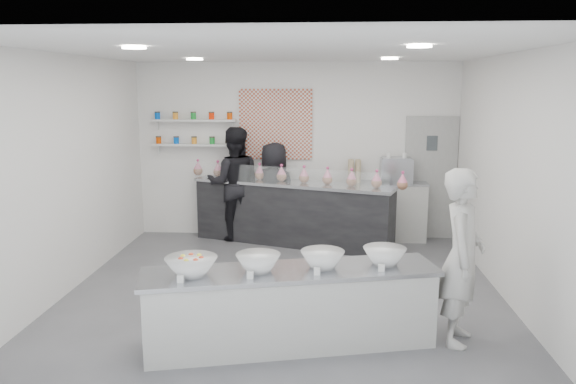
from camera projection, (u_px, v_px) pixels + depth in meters
The scene contains 26 objects.
floor at pixel (283, 297), 7.02m from camera, with size 6.00×6.00×0.00m, color #515156.
ceiling at pixel (282, 51), 6.45m from camera, with size 6.00×6.00×0.00m, color white.
back_wall at pixel (296, 151), 9.68m from camera, with size 5.50×5.50×0.00m, color white.
left_wall at pixel (61, 177), 6.92m from camera, with size 6.00×6.00×0.00m, color white.
right_wall at pixel (517, 182), 6.55m from camera, with size 6.00×6.00×0.00m, color white.
back_door at pixel (430, 178), 9.58m from camera, with size 0.88×0.04×2.10m, color #989996.
pattern_panel at pixel (276, 124), 9.59m from camera, with size 1.25×0.03×1.20m, color #A53E22.
jar_shelf_lower at pixel (195, 145), 9.68m from camera, with size 1.45×0.22×0.04m, color silver.
jar_shelf_upper at pixel (194, 120), 9.60m from camera, with size 1.45×0.22×0.04m, color silver.
preserve_jars at pixel (194, 129), 9.60m from camera, with size 1.45×0.10×0.56m, color #DF4300, non-canonical shape.
downlight_0 at pixel (134, 48), 5.57m from camera, with size 0.24×0.24×0.02m, color white.
downlight_1 at pixel (419, 46), 5.38m from camera, with size 0.24×0.24×0.02m, color white.
downlight_2 at pixel (195, 59), 8.12m from camera, with size 0.24×0.24×0.02m, color white.
downlight_3 at pixel (390, 59), 7.93m from camera, with size 0.24×0.24×0.02m, color white.
prep_counter at pixel (291, 308), 5.66m from camera, with size 2.96×0.67×0.81m, color beige.
back_bar at pixel (293, 213), 9.30m from camera, with size 3.38×0.62×1.05m, color black.
sneeze_guard at pixel (286, 176), 8.91m from camera, with size 3.33×0.01×0.29m, color white.
espresso_ledge at pixel (386, 211), 9.55m from camera, with size 1.35×0.43×1.00m, color beige.
espresso_machine at pixel (396, 170), 9.40m from camera, with size 0.53×0.36×0.40m, color #93969E.
cup_stacks at pixel (354, 171), 9.45m from camera, with size 0.24×0.24×0.37m, color tan, non-canonical shape.
prep_bowls at pixel (291, 261), 5.57m from camera, with size 2.39×0.54×0.18m, color white, non-canonical shape.
label_cards at pixel (273, 284), 5.07m from camera, with size 2.01×0.04×0.07m, color white, non-canonical shape.
cookie_bags at pixel (293, 174), 9.18m from camera, with size 3.76×0.16×0.28m, color pink, non-canonical shape.
woman_prep at pixel (462, 257), 5.66m from camera, with size 0.66×0.43×1.81m, color beige.
staff_left at pixel (234, 184), 9.53m from camera, with size 0.94×0.73×1.93m, color black.
staff_right at pixel (274, 192), 9.51m from camera, with size 0.82×0.53×1.67m, color black.
Camera 1 is at (0.52, -6.63, 2.62)m, focal length 35.00 mm.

